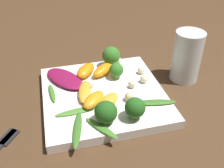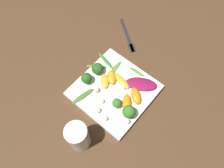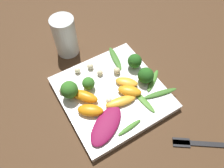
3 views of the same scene
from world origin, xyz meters
name	(u,v)px [view 1 (image 1 of 3)]	position (x,y,z in m)	size (l,w,h in m)	color
ground_plane	(104,99)	(0.00, 0.00, 0.00)	(2.40, 2.40, 0.00)	#4C331E
plate	(104,95)	(0.00, 0.00, 0.01)	(0.25, 0.25, 0.02)	white
drinking_glass	(187,56)	(-0.20, -0.03, 0.06)	(0.06, 0.06, 0.12)	white
radicchio_leaf_0	(65,78)	(0.07, -0.06, 0.02)	(0.10, 0.12, 0.01)	maroon
orange_segment_0	(94,100)	(0.03, 0.03, 0.03)	(0.06, 0.06, 0.02)	orange
orange_segment_1	(86,71)	(0.02, -0.07, 0.03)	(0.06, 0.07, 0.02)	orange
orange_segment_2	(109,101)	(0.00, 0.04, 0.03)	(0.06, 0.06, 0.02)	#FCAD33
orange_segment_3	(104,69)	(-0.02, -0.07, 0.03)	(0.07, 0.07, 0.02)	orange
orange_segment_4	(84,90)	(0.04, 0.00, 0.03)	(0.04, 0.08, 0.01)	#FCAD33
broccoli_floret_0	(111,56)	(-0.04, -0.09, 0.05)	(0.04, 0.04, 0.05)	#84AD5B
broccoli_floret_1	(116,70)	(-0.04, -0.04, 0.04)	(0.03, 0.03, 0.04)	#7A9E51
broccoli_floret_2	(135,108)	(-0.04, 0.09, 0.04)	(0.04, 0.04, 0.04)	#7A9E51
broccoli_floret_3	(106,112)	(0.02, 0.09, 0.04)	(0.04, 0.04, 0.04)	#7A9E51
arugula_sprig_0	(101,128)	(0.03, 0.11, 0.02)	(0.05, 0.07, 0.01)	#47842D
arugula_sprig_1	(78,111)	(0.06, 0.05, 0.02)	(0.09, 0.02, 0.00)	#518E33
arugula_sprig_2	(52,93)	(0.10, -0.02, 0.02)	(0.02, 0.06, 0.01)	#47842D
arugula_sprig_3	(77,129)	(0.07, 0.10, 0.02)	(0.03, 0.09, 0.01)	#3D7528
arugula_sprig_4	(154,102)	(-0.09, 0.06, 0.02)	(0.09, 0.03, 0.01)	#3D7528
macadamia_nut_0	(90,84)	(0.02, -0.02, 0.03)	(0.02, 0.02, 0.02)	beige
macadamia_nut_1	(118,60)	(-0.06, -0.11, 0.03)	(0.01, 0.01, 0.01)	beige
macadamia_nut_2	(141,70)	(-0.10, -0.05, 0.03)	(0.02, 0.02, 0.02)	beige
macadamia_nut_3	(131,83)	(-0.06, 0.00, 0.03)	(0.02, 0.02, 0.02)	beige
macadamia_nut_4	(144,79)	(-0.09, -0.01, 0.03)	(0.02, 0.02, 0.02)	beige
macadamia_nut_5	(129,97)	(-0.04, 0.04, 0.03)	(0.02, 0.02, 0.02)	beige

